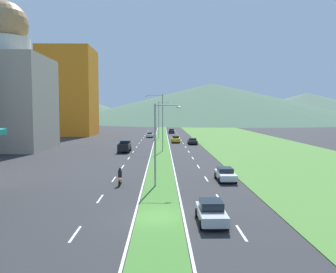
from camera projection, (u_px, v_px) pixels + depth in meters
The scene contains 49 objects.
ground_plane at pixel (159, 217), 24.17m from camera, with size 600.00×600.00×0.00m, color #2D2D30.
grass_median at pixel (161, 141), 84.00m from camera, with size 3.20×240.00×0.06m, color #477F33.
grass_verge_right at pixel (245, 141), 84.34m from camera, with size 24.00×240.00×0.06m, color #518438.
lane_dash_left_2 at pixel (75, 234), 20.90m from camera, with size 0.16×2.80×0.01m, color silver.
lane_dash_left_3 at pixel (100, 199), 29.28m from camera, with size 0.16×2.80×0.01m, color silver.
lane_dash_left_4 at pixel (114, 179), 37.65m from camera, with size 0.16×2.80×0.01m, color silver.
lane_dash_left_5 at pixel (123, 167), 46.03m from camera, with size 0.16×2.80×0.01m, color silver.
lane_dash_left_6 at pixel (129, 158), 54.41m from camera, with size 0.16×2.80×0.01m, color silver.
lane_dash_left_7 at pixel (133, 152), 62.78m from camera, with size 0.16×2.80×0.01m, color silver.
lane_dash_left_8 at pixel (137, 147), 71.16m from camera, with size 0.16×2.80×0.01m, color silver.
lane_dash_left_9 at pixel (139, 143), 79.54m from camera, with size 0.16×2.80×0.01m, color silver.
lane_dash_left_10 at pixel (141, 140), 87.92m from camera, with size 0.16×2.80×0.01m, color silver.
lane_dash_left_11 at pixel (143, 138), 96.29m from camera, with size 0.16×2.80×0.01m, color silver.
lane_dash_left_12 at pixel (145, 135), 104.67m from camera, with size 0.16×2.80×0.01m, color silver.
lane_dash_left_13 at pixel (146, 134), 113.05m from camera, with size 0.16×2.80×0.01m, color silver.
lane_dash_left_14 at pixel (147, 132), 121.42m from camera, with size 0.16×2.80×0.01m, color silver.
lane_dash_left_15 at pixel (148, 131), 129.80m from camera, with size 0.16×2.80×0.01m, color silver.
lane_dash_right_2 at pixel (241, 233), 21.07m from camera, with size 0.16×2.80×0.01m, color silver.
lane_dash_right_3 at pixel (219, 198), 29.45m from camera, with size 0.16×2.80×0.01m, color silver.
lane_dash_right_4 at pixel (206, 179), 37.83m from camera, with size 0.16×2.80×0.01m, color silver.
lane_dash_right_5 at pixel (198, 167), 46.20m from camera, with size 0.16×2.80×0.01m, color silver.
lane_dash_right_6 at pixel (193, 158), 54.58m from camera, with size 0.16×2.80×0.01m, color silver.
lane_dash_right_7 at pixel (189, 152), 62.96m from camera, with size 0.16×2.80×0.01m, color silver.
lane_dash_right_8 at pixel (186, 147), 71.33m from camera, with size 0.16×2.80×0.01m, color silver.
lane_dash_right_9 at pixel (183, 143), 79.71m from camera, with size 0.16×2.80×0.01m, color silver.
lane_dash_right_10 at pixel (181, 140), 88.09m from camera, with size 0.16×2.80×0.01m, color silver.
lane_dash_right_11 at pixel (179, 138), 96.47m from camera, with size 0.16×2.80×0.01m, color silver.
lane_dash_right_12 at pixel (178, 135), 104.84m from camera, with size 0.16×2.80×0.01m, color silver.
lane_dash_right_13 at pixel (177, 134), 113.22m from camera, with size 0.16×2.80×0.01m, color silver.
lane_dash_right_14 at pixel (176, 132), 121.60m from camera, with size 0.16×2.80×0.01m, color silver.
lane_dash_right_15 at pixel (175, 131), 129.97m from camera, with size 0.16×2.80×0.01m, color silver.
edge_line_median_left at pixel (154, 142), 83.97m from camera, with size 0.16×240.00×0.01m, color silver.
edge_line_median_right at pixel (168, 142), 84.03m from camera, with size 0.16×240.00×0.01m, color silver.
domed_building at pixel (7, 91), 66.04m from camera, with size 15.21×15.21×28.25m.
midrise_colored at pixel (69, 92), 105.44m from camera, with size 15.57×15.57×26.54m, color orange.
hill_far_left at pixel (63, 105), 314.98m from camera, with size 143.43×143.43×25.55m, color #516B56.
hill_far_center at pixel (212, 102), 265.90m from camera, with size 232.55×232.55×28.67m, color #47664C.
hill_far_right at pixel (307, 106), 298.54m from camera, with size 168.98×168.98×23.15m, color #516B56.
street_lamp_near at pixel (158, 139), 33.69m from camera, with size 2.67×0.40×8.21m.
street_lamp_mid at pixel (161, 119), 62.88m from camera, with size 3.32×0.43×10.53m.
street_lamp_far at pixel (160, 118), 92.09m from camera, with size 3.02×0.30×10.01m.
car_0 at pixel (172, 131), 114.99m from camera, with size 1.91×4.79×1.53m.
car_1 at pixel (150, 135), 97.26m from camera, with size 1.90×4.51×1.44m.
car_2 at pixel (211, 212), 22.91m from camera, with size 1.88×4.10×1.50m.
car_3 at pixel (176, 139), 81.18m from camera, with size 1.91×4.64×1.61m.
car_4 at pixel (192, 141), 77.00m from camera, with size 2.04×4.26×1.40m.
car_5 at pixel (225, 174), 36.84m from camera, with size 1.89×4.45×1.39m.
pickup_truck_0 at pixel (125, 146), 62.85m from camera, with size 2.18×5.40×2.00m.
motorcycle_rider at pixel (120, 178), 34.47m from camera, with size 0.36×2.00×1.80m.
Camera 1 is at (0.23, -23.69, 7.51)m, focal length 36.63 mm.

